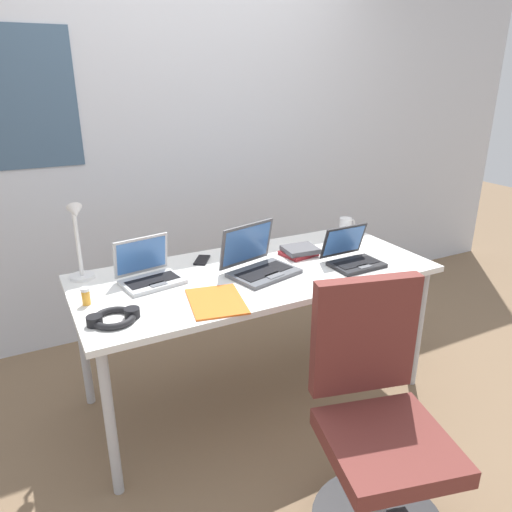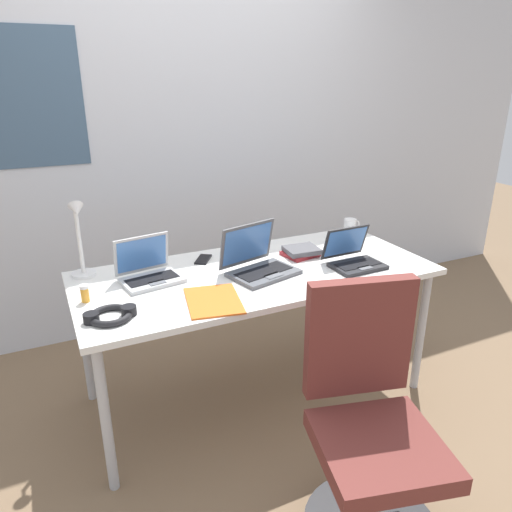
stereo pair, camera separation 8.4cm
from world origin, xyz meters
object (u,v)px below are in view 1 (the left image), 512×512
desk_lamp (78,242)px  headphones (114,318)px  computer_mouse (332,240)px  paper_folder_mid_desk (216,301)px  office_chair (377,434)px  laptop_far_corner (259,264)px  laptop_front_right (149,274)px  book_stack (299,251)px  laptop_back_left (353,257)px  pill_bottle (86,295)px  coffee_mug (346,225)px  cell_phone (202,260)px

desk_lamp → headphones: desk_lamp is taller
computer_mouse → paper_folder_mid_desk: size_ratio=0.31×
computer_mouse → office_chair: office_chair is taller
desk_lamp → laptop_far_corner: 0.87m
headphones → laptop_front_right: bearing=53.4°
computer_mouse → book_stack: 0.30m
laptop_far_corner → office_chair: laptop_far_corner is taller
laptop_front_right → laptop_back_left: size_ratio=1.14×
laptop_far_corner → desk_lamp: bearing=159.2°
book_stack → desk_lamp: bearing=170.5°
book_stack → office_chair: size_ratio=0.20×
pill_bottle → book_stack: (1.15, 0.08, -0.02)m
laptop_front_right → pill_bottle: 0.33m
book_stack → paper_folder_mid_desk: 0.72m
headphones → office_chair: 1.13m
coffee_mug → computer_mouse: bearing=-145.4°
headphones → paper_folder_mid_desk: 0.44m
pill_bottle → office_chair: 1.32m
laptop_far_corner → headphones: (-0.76, -0.18, -0.03)m
paper_folder_mid_desk → office_chair: bearing=-61.9°
office_chair → laptop_front_right: bearing=118.6°
cell_phone → pill_bottle: pill_bottle is taller
coffee_mug → laptop_back_left: bearing=-123.9°
desk_lamp → office_chair: desk_lamp is taller
book_stack → pill_bottle: bearing=-175.8°
laptop_back_left → cell_phone: bearing=149.1°
laptop_far_corner → paper_folder_mid_desk: laptop_far_corner is taller
laptop_front_right → coffee_mug: (1.33, 0.21, 0.00)m
coffee_mug → laptop_front_right: bearing=-171.1°
desk_lamp → pill_bottle: size_ratio=5.07×
book_stack → coffee_mug: 0.54m
laptop_front_right → paper_folder_mid_desk: 0.40m
computer_mouse → book_stack: book_stack is taller
laptop_front_right → cell_phone: size_ratio=2.27×
desk_lamp → coffee_mug: 1.62m
book_stack → paper_folder_mid_desk: (-0.64, -0.33, -0.02)m
desk_lamp → computer_mouse: bearing=-4.1°
pill_bottle → paper_folder_mid_desk: 0.56m
laptop_front_right → cell_phone: 0.36m
computer_mouse → office_chair: size_ratio=0.10×
pill_bottle → office_chair: size_ratio=0.08×
headphones → book_stack: size_ratio=1.08×
desk_lamp → book_stack: 1.15m
laptop_front_right → computer_mouse: 1.12m
laptop_far_corner → office_chair: size_ratio=0.39×
cell_phone → coffee_mug: (1.00, 0.06, 0.04)m
laptop_front_right → cell_phone: laptop_front_right is taller
headphones → coffee_mug: bearing=18.6°
headphones → book_stack: 1.11m
laptop_back_left → desk_lamp: bearing=161.5°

